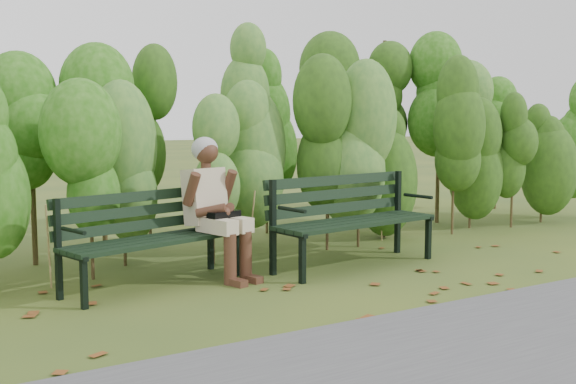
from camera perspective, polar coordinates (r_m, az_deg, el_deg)
ground at (r=5.52m, az=1.91°, el=-8.09°), size 80.00×80.00×0.00m
footpath at (r=3.95m, az=20.26°, el=-14.22°), size 60.00×2.50×0.01m
hedge_band at (r=6.99m, az=-6.49°, el=5.27°), size 11.04×1.67×2.42m
leaf_litter at (r=5.42m, az=1.13°, el=-8.34°), size 5.75×2.06×0.01m
bench_left at (r=5.63m, az=-11.74°, el=-3.22°), size 1.62×0.88×0.77m
bench_right at (r=6.30m, az=5.15°, el=-1.75°), size 1.74×0.76×0.84m
seated_woman at (r=5.81m, az=-6.26°, el=-0.68°), size 0.53×0.77×1.21m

